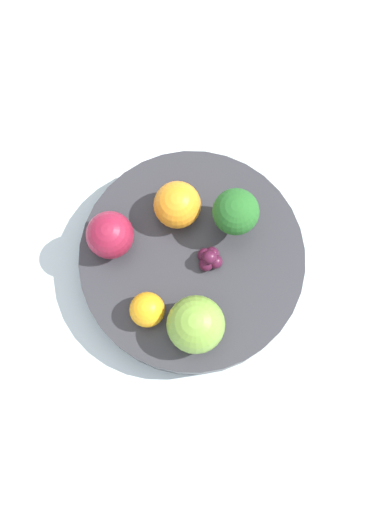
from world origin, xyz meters
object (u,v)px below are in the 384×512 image
bowl (192,262)px  apple_red (196,324)px  orange_front (177,205)px  apple_green (110,235)px  grape_cluster (209,259)px  broccoli (236,212)px  orange_back (147,310)px

bowl → apple_red: 0.09m
apple_red → orange_front: bearing=38.0°
apple_green → orange_front: size_ratio=1.00×
grape_cluster → apple_red: bearing=-162.1°
broccoli → orange_back: (-0.12, 0.03, -0.02)m
bowl → grape_cluster: grape_cluster is taller
orange_back → grape_cluster: orange_back is taller
broccoli → apple_red: (-0.11, -0.02, -0.01)m
apple_red → apple_green: bearing=72.9°
orange_back → grape_cluster: size_ratio=1.27×
apple_green → orange_front: 0.07m
bowl → broccoli: (0.05, -0.02, 0.06)m
broccoli → apple_red: broccoli is taller
orange_back → grape_cluster: (0.08, -0.03, -0.01)m
apple_green → grape_cluster: 0.10m
apple_red → orange_back: 0.05m
apple_green → grape_cluster: bearing=-72.5°
orange_back → apple_red: bearing=-79.1°
broccoli → grape_cluster: broccoli is taller
apple_green → orange_back: 0.08m
apple_green → bowl: bearing=-73.3°
apple_red → bowl: bearing=32.3°
bowl → apple_green: apple_green is taller
apple_red → grape_cluster: bearing=17.9°
orange_front → orange_back: 0.11m
broccoli → orange_front: size_ratio=1.34×
orange_front → grape_cluster: (-0.03, -0.05, -0.01)m
apple_green → orange_front: same height
orange_front → apple_red: bearing=-142.0°
bowl → orange_back: bearing=171.0°
orange_front → orange_back: size_ratio=1.37×
bowl → orange_back: (-0.07, 0.01, 0.04)m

